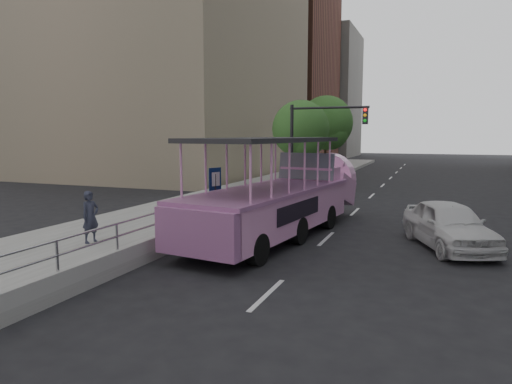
{
  "coord_description": "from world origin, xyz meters",
  "views": [
    {
      "loc": [
        4.42,
        -11.37,
        3.62
      ],
      "look_at": [
        -1.4,
        3.4,
        1.61
      ],
      "focal_mm": 32.0,
      "sensor_mm": 36.0,
      "label": 1
    }
  ],
  "objects_px": {
    "street_tree_near": "(302,131)",
    "duck_boat": "(283,199)",
    "traffic_signal": "(313,137)",
    "street_tree_far": "(327,125)",
    "car": "(449,225)",
    "pedestrian_near": "(90,217)",
    "parking_sign": "(215,193)"
  },
  "relations": [
    {
      "from": "car",
      "to": "parking_sign",
      "type": "distance_m",
      "value": 7.83
    },
    {
      "from": "car",
      "to": "parking_sign",
      "type": "height_order",
      "value": "parking_sign"
    },
    {
      "from": "car",
      "to": "street_tree_near",
      "type": "height_order",
      "value": "street_tree_near"
    },
    {
      "from": "duck_boat",
      "to": "traffic_signal",
      "type": "distance_m",
      "value": 8.61
    },
    {
      "from": "traffic_signal",
      "to": "street_tree_far",
      "type": "height_order",
      "value": "street_tree_far"
    },
    {
      "from": "parking_sign",
      "to": "street_tree_near",
      "type": "height_order",
      "value": "street_tree_near"
    },
    {
      "from": "car",
      "to": "street_tree_near",
      "type": "xyz_separation_m",
      "value": [
        -8.21,
        11.76,
        3.06
      ]
    },
    {
      "from": "duck_boat",
      "to": "parking_sign",
      "type": "relative_size",
      "value": 4.4
    },
    {
      "from": "car",
      "to": "pedestrian_near",
      "type": "xyz_separation_m",
      "value": [
        -10.26,
        -4.6,
        0.35
      ]
    },
    {
      "from": "duck_boat",
      "to": "parking_sign",
      "type": "xyz_separation_m",
      "value": [
        -2.14,
        -1.24,
        0.27
      ]
    },
    {
      "from": "parking_sign",
      "to": "street_tree_near",
      "type": "relative_size",
      "value": 0.43
    },
    {
      "from": "street_tree_near",
      "to": "car",
      "type": "bearing_deg",
      "value": -55.06
    },
    {
      "from": "pedestrian_near",
      "to": "street_tree_far",
      "type": "distance_m",
      "value": 22.7
    },
    {
      "from": "traffic_signal",
      "to": "street_tree_near",
      "type": "xyz_separation_m",
      "value": [
        -1.6,
        3.43,
        0.32
      ]
    },
    {
      "from": "traffic_signal",
      "to": "pedestrian_near",
      "type": "bearing_deg",
      "value": -105.75
    },
    {
      "from": "pedestrian_near",
      "to": "street_tree_near",
      "type": "xyz_separation_m",
      "value": [
        2.05,
        16.36,
        2.71
      ]
    },
    {
      "from": "duck_boat",
      "to": "parking_sign",
      "type": "bearing_deg",
      "value": -149.78
    },
    {
      "from": "pedestrian_near",
      "to": "duck_boat",
      "type": "bearing_deg",
      "value": -33.74
    },
    {
      "from": "duck_boat",
      "to": "traffic_signal",
      "type": "height_order",
      "value": "traffic_signal"
    },
    {
      "from": "pedestrian_near",
      "to": "parking_sign",
      "type": "relative_size",
      "value": 0.66
    },
    {
      "from": "duck_boat",
      "to": "street_tree_near",
      "type": "xyz_separation_m",
      "value": [
        -2.65,
        11.68,
        2.52
      ]
    },
    {
      "from": "parking_sign",
      "to": "pedestrian_near",
      "type": "bearing_deg",
      "value": -126.71
    },
    {
      "from": "traffic_signal",
      "to": "street_tree_far",
      "type": "distance_m",
      "value": 9.57
    },
    {
      "from": "street_tree_near",
      "to": "duck_boat",
      "type": "bearing_deg",
      "value": -77.23
    },
    {
      "from": "street_tree_far",
      "to": "traffic_signal",
      "type": "bearing_deg",
      "value": -81.57
    },
    {
      "from": "pedestrian_near",
      "to": "parking_sign",
      "type": "xyz_separation_m",
      "value": [
        2.56,
        3.43,
        0.46
      ]
    },
    {
      "from": "car",
      "to": "street_tree_near",
      "type": "bearing_deg",
      "value": 103.12
    },
    {
      "from": "car",
      "to": "traffic_signal",
      "type": "xyz_separation_m",
      "value": [
        -6.62,
        8.33,
        2.74
      ]
    },
    {
      "from": "duck_boat",
      "to": "car",
      "type": "height_order",
      "value": "duck_boat"
    },
    {
      "from": "pedestrian_near",
      "to": "parking_sign",
      "type": "height_order",
      "value": "parking_sign"
    },
    {
      "from": "pedestrian_near",
      "to": "traffic_signal",
      "type": "distance_m",
      "value": 13.64
    },
    {
      "from": "parking_sign",
      "to": "traffic_signal",
      "type": "distance_m",
      "value": 9.75
    }
  ]
}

